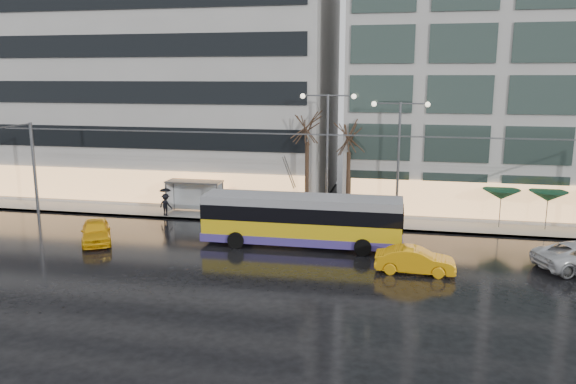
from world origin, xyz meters
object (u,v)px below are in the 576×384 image
(bus_shelter, at_px, (191,189))
(taxi_a, at_px, (96,231))
(trolleybus, at_px, (302,222))
(street_lamp_near, at_px, (327,139))

(bus_shelter, distance_m, taxi_a, 8.90)
(trolleybus, distance_m, street_lamp_near, 7.80)
(taxi_a, bearing_deg, street_lamp_near, 1.23)
(trolleybus, bearing_deg, street_lamp_near, 83.82)
(trolleybus, bearing_deg, taxi_a, -171.43)
(trolleybus, xyz_separation_m, taxi_a, (-12.91, -1.95, -0.81))
(bus_shelter, relative_size, street_lamp_near, 0.47)
(trolleybus, relative_size, street_lamp_near, 1.37)
(trolleybus, xyz_separation_m, bus_shelter, (-9.69, 6.26, 0.41))
(street_lamp_near, bearing_deg, taxi_a, -148.54)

